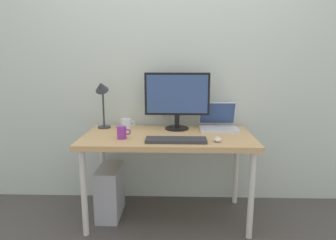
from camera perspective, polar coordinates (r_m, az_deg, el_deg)
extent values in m
plane|color=#4C4742|center=(2.60, 0.00, -18.12)|extent=(6.00, 6.00, 0.00)
cube|color=silver|center=(2.66, 0.26, 11.81)|extent=(4.40, 0.04, 2.60)
cube|color=tan|center=(2.34, 0.00, -3.37)|extent=(1.33, 0.67, 0.04)
cylinder|color=silver|center=(2.30, -15.89, -13.41)|extent=(0.04, 0.04, 0.66)
cylinder|color=silver|center=(2.26, 15.72, -13.81)|extent=(0.04, 0.04, 0.66)
cylinder|color=silver|center=(2.79, -12.46, -8.76)|extent=(0.04, 0.04, 0.66)
cylinder|color=silver|center=(2.76, 12.97, -9.00)|extent=(0.04, 0.04, 0.66)
cylinder|color=black|center=(2.53, 1.73, -1.61)|extent=(0.20, 0.20, 0.01)
cylinder|color=black|center=(2.52, 1.74, -0.23)|extent=(0.04, 0.04, 0.11)
cube|color=black|center=(2.48, 1.77, 5.03)|extent=(0.54, 0.03, 0.35)
cube|color=#334C7F|center=(2.47, 1.77, 4.99)|extent=(0.51, 0.01, 0.32)
cube|color=silver|center=(2.52, 9.80, -1.77)|extent=(0.32, 0.22, 0.02)
cube|color=silver|center=(2.63, 9.47, 1.26)|extent=(0.32, 0.07, 0.21)
cube|color=#334C7F|center=(2.62, 9.49, 1.28)|extent=(0.30, 0.05, 0.18)
cylinder|color=#333338|center=(2.64, -12.18, -1.33)|extent=(0.11, 0.11, 0.01)
cylinder|color=#333338|center=(2.61, -12.33, 2.24)|extent=(0.02, 0.02, 0.32)
cone|color=#333338|center=(2.55, -12.72, 6.31)|extent=(0.11, 0.14, 0.13)
cube|color=#333338|center=(2.14, 1.55, -3.88)|extent=(0.44, 0.14, 0.02)
ellipsoid|color=silver|center=(2.17, 9.51, -3.68)|extent=(0.06, 0.09, 0.03)
cylinder|color=purple|center=(2.24, -8.93, -2.39)|extent=(0.07, 0.07, 0.10)
torus|color=purple|center=(2.23, -7.74, -2.29)|extent=(0.05, 0.01, 0.05)
cylinder|color=silver|center=(2.55, -8.09, -0.76)|extent=(0.09, 0.09, 0.09)
torus|color=silver|center=(2.54, -6.86, -0.67)|extent=(0.05, 0.01, 0.05)
cube|color=#B2B2B7|center=(2.58, -11.10, -13.34)|extent=(0.18, 0.36, 0.42)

